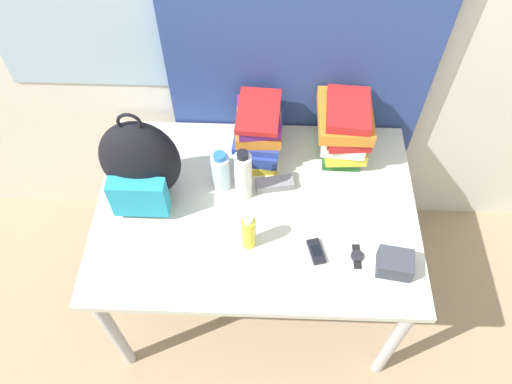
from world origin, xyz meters
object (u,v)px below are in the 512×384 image
object	(u,v)px
cell_phone	(316,251)
wristwatch	(357,256)
sunglasses_case	(275,184)
sunscreen_bottle	(249,232)
book_stack_center	(344,128)
book_stack_left	(258,131)
camera_pouch	(395,264)
sports_bottle	(243,175)
backpack	(140,164)
water_bottle	(221,171)

from	to	relation	value
cell_phone	wristwatch	xyz separation A→B (m)	(0.15, -0.01, -0.00)
sunglasses_case	sunscreen_bottle	bearing A→B (deg)	-109.25
sunglasses_case	wristwatch	world-z (taller)	sunglasses_case
book_stack_center	sunscreen_bottle	size ratio (longest dim) A/B	1.58
book_stack_left	sunglasses_case	xyz separation A→B (m)	(0.07, -0.19, -0.10)
sunglasses_case	camera_pouch	size ratio (longest dim) A/B	1.15
book_stack_center	sunglasses_case	size ratio (longest dim) A/B	1.77
sunscreen_bottle	wristwatch	xyz separation A→B (m)	(0.40, -0.04, -0.08)
book_stack_center	sunscreen_bottle	distance (m)	0.59
wristwatch	sports_bottle	bearing A→B (deg)	147.54
book_stack_center	sports_bottle	bearing A→B (deg)	-149.77
book_stack_center	wristwatch	distance (m)	0.53
sunscreen_bottle	camera_pouch	distance (m)	0.53
backpack	cell_phone	size ratio (longest dim) A/B	3.93
water_bottle	wristwatch	size ratio (longest dim) A/B	1.91
camera_pouch	sports_bottle	bearing A→B (deg)	150.37
backpack	water_bottle	bearing A→B (deg)	9.03
backpack	sunscreen_bottle	world-z (taller)	backpack
book_stack_center	camera_pouch	size ratio (longest dim) A/B	2.04
book_stack_center	camera_pouch	xyz separation A→B (m)	(0.16, -0.55, -0.11)
sunglasses_case	book_stack_left	bearing A→B (deg)	110.87
backpack	book_stack_left	distance (m)	0.50
backpack	wristwatch	size ratio (longest dim) A/B	4.29
sports_bottle	book_stack_left	bearing A→B (deg)	77.38
backpack	camera_pouch	distance (m)	1.00
water_bottle	sunglasses_case	size ratio (longest dim) A/B	1.23
backpack	water_bottle	size ratio (longest dim) A/B	2.25
backpack	sunscreen_bottle	distance (m)	0.48
sunscreen_bottle	wristwatch	world-z (taller)	sunscreen_bottle
backpack	wristwatch	world-z (taller)	backpack
backpack	sports_bottle	size ratio (longest dim) A/B	1.75
book_stack_left	sunscreen_bottle	size ratio (longest dim) A/B	1.59
book_stack_center	wristwatch	xyz separation A→B (m)	(0.03, -0.50, -0.14)
backpack	wristwatch	bearing A→B (deg)	-17.96
book_stack_left	sports_bottle	distance (m)	0.23
book_stack_left	camera_pouch	size ratio (longest dim) A/B	2.05
cell_phone	wristwatch	world-z (taller)	cell_phone
book_stack_center	camera_pouch	distance (m)	0.58
backpack	sunscreen_bottle	xyz separation A→B (m)	(0.41, -0.22, -0.10)
book_stack_left	book_stack_center	distance (m)	0.35
cell_phone	camera_pouch	xyz separation A→B (m)	(0.28, -0.06, 0.03)
sports_bottle	camera_pouch	world-z (taller)	sports_bottle
backpack	sports_bottle	world-z (taller)	backpack
book_stack_center	cell_phone	world-z (taller)	book_stack_center
sunscreen_bottle	book_stack_center	bearing A→B (deg)	51.49
book_stack_left	book_stack_center	world-z (taller)	book_stack_center
sunglasses_case	camera_pouch	bearing A→B (deg)	-39.18
sunglasses_case	camera_pouch	world-z (taller)	camera_pouch
water_bottle	book_stack_left	bearing A→B (deg)	53.45
sports_bottle	cell_phone	xyz separation A→B (m)	(0.28, -0.26, -0.11)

